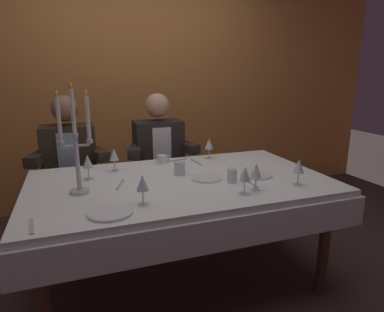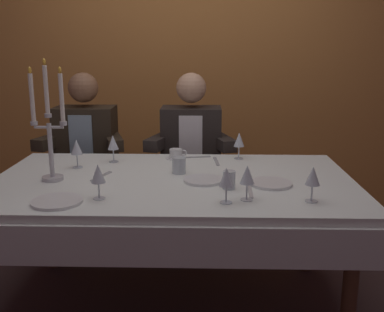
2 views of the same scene
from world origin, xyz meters
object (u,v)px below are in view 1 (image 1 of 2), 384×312
(dinner_plate_2, at_px, (206,178))
(coffee_cup_0, at_px, (162,160))
(wine_glass_1, at_px, (245,175))
(dining_table, at_px, (181,196))
(wine_glass_6, at_px, (142,184))
(wine_glass_4, at_px, (256,171))
(candelabra, at_px, (76,149))
(dinner_plate_0, at_px, (110,212))
(water_tumbler_1, at_px, (180,168))
(dinner_plate_1, at_px, (256,175))
(wine_glass_2, at_px, (209,145))
(seated_diner_1, at_px, (158,150))
(water_tumbler_0, at_px, (232,176))
(wine_glass_3, at_px, (88,162))
(seated_diner_0, at_px, (69,157))
(wine_glass_0, at_px, (114,155))
(wine_glass_5, at_px, (299,167))

(dinner_plate_2, relative_size, coffee_cup_0, 1.53)
(wine_glass_1, bearing_deg, dining_table, 125.32)
(wine_glass_6, bearing_deg, wine_glass_4, 0.13)
(candelabra, bearing_deg, wine_glass_6, -43.21)
(dinner_plate_0, relative_size, wine_glass_4, 1.39)
(wine_glass_4, distance_m, water_tumbler_1, 0.55)
(dinner_plate_1, xyz_separation_m, coffee_cup_0, (-0.51, 0.53, 0.02))
(dinner_plate_2, distance_m, wine_glass_2, 0.54)
(wine_glass_1, bearing_deg, dinner_plate_1, 49.40)
(dinner_plate_1, relative_size, wine_glass_6, 1.30)
(candelabra, xyz_separation_m, seated_diner_1, (0.70, 0.93, -0.26))
(dinner_plate_1, relative_size, wine_glass_2, 1.30)
(wine_glass_6, bearing_deg, water_tumbler_0, 15.62)
(dining_table, relative_size, water_tumbler_0, 21.59)
(wine_glass_4, bearing_deg, coffee_cup_0, 115.73)
(dinner_plate_1, xyz_separation_m, wine_glass_4, (-0.14, -0.24, 0.11))
(dinner_plate_0, xyz_separation_m, water_tumbler_0, (0.78, 0.23, 0.04))
(wine_glass_3, xyz_separation_m, wine_glass_6, (0.25, -0.54, 0.00))
(candelabra, height_order, seated_diner_0, candelabra)
(wine_glass_1, relative_size, wine_glass_4, 1.00)
(wine_glass_3, bearing_deg, dinner_plate_0, -83.33)
(seated_diner_1, bearing_deg, dinner_plate_1, -66.31)
(dining_table, xyz_separation_m, water_tumbler_1, (0.03, 0.10, 0.16))
(dinner_plate_2, bearing_deg, coffee_cup_0, 109.45)
(dinner_plate_2, bearing_deg, wine_glass_3, 160.59)
(wine_glass_1, bearing_deg, dinner_plate_2, 107.71)
(candelabra, distance_m, dinner_plate_0, 0.45)
(dinner_plate_0, bearing_deg, dining_table, 38.79)
(wine_glass_0, height_order, seated_diner_0, seated_diner_0)
(wine_glass_1, bearing_deg, wine_glass_5, 4.24)
(candelabra, relative_size, dinner_plate_0, 2.73)
(wine_glass_1, distance_m, wine_glass_2, 0.82)
(dinner_plate_1, distance_m, water_tumbler_1, 0.52)
(wine_glass_0, xyz_separation_m, wine_glass_4, (0.74, -0.67, 0.00))
(wine_glass_3, distance_m, water_tumbler_0, 0.93)
(wine_glass_4, height_order, water_tumbler_1, wine_glass_4)
(wine_glass_2, xyz_separation_m, wine_glass_4, (-0.02, -0.77, 0.00))
(water_tumbler_1, relative_size, seated_diner_0, 0.07)
(candelabra, relative_size, water_tumbler_1, 6.93)
(wine_glass_6, relative_size, seated_diner_1, 0.13)
(wine_glass_6, xyz_separation_m, water_tumbler_0, (0.60, 0.17, -0.07))
(wine_glass_0, height_order, water_tumbler_0, wine_glass_0)
(dining_table, xyz_separation_m, wine_glass_4, (0.36, -0.33, 0.23))
(wine_glass_5, xyz_separation_m, wine_glass_6, (-0.96, 0.01, -0.00))
(water_tumbler_0, bearing_deg, dinner_plate_0, -163.71)
(wine_glass_1, relative_size, water_tumbler_1, 1.82)
(wine_glass_5, bearing_deg, candelabra, 166.71)
(coffee_cup_0, bearing_deg, wine_glass_5, -49.68)
(wine_glass_2, bearing_deg, water_tumbler_0, -98.59)
(dinner_plate_0, xyz_separation_m, seated_diner_0, (-0.19, 1.28, -0.01))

